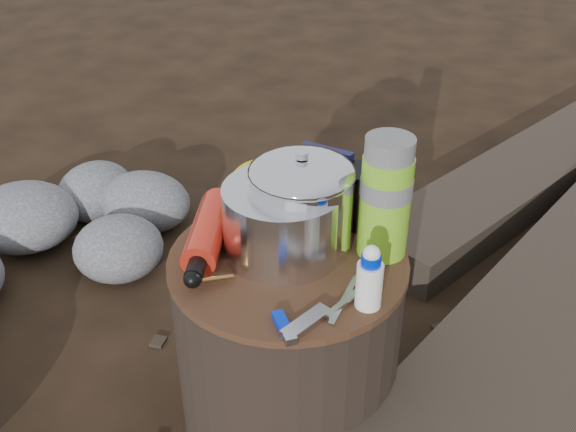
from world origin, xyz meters
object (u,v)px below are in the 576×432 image
(thermos, at_px, (386,198))
(travel_mug, at_px, (362,197))
(stump, at_px, (288,341))
(fuel_bottle, at_px, (208,231))
(camping_pot, at_px, (301,203))

(thermos, distance_m, travel_mug, 0.11)
(thermos, height_order, travel_mug, thermos)
(stump, height_order, travel_mug, travel_mug)
(fuel_bottle, relative_size, thermos, 1.15)
(travel_mug, bearing_deg, fuel_bottle, -146.51)
(fuel_bottle, relative_size, travel_mug, 2.24)
(stump, height_order, thermos, thermos)
(fuel_bottle, distance_m, travel_mug, 0.29)
(camping_pot, distance_m, travel_mug, 0.14)
(fuel_bottle, bearing_deg, travel_mug, 19.81)
(stump, xyz_separation_m, thermos, (0.15, 0.08, 0.31))
(stump, distance_m, thermos, 0.35)
(thermos, xyz_separation_m, travel_mug, (-0.06, 0.08, -0.05))
(fuel_bottle, height_order, travel_mug, travel_mug)
(camping_pot, bearing_deg, thermos, 12.70)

